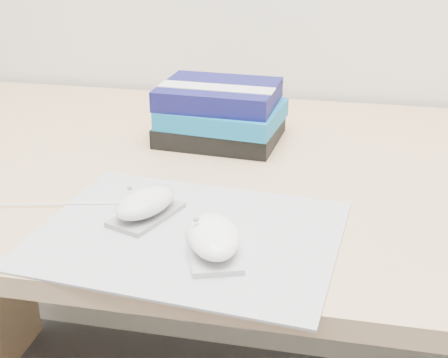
% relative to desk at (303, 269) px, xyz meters
% --- Properties ---
extents(desk, '(1.60, 0.80, 0.73)m').
position_rel_desk_xyz_m(desk, '(0.00, 0.00, 0.00)').
color(desk, tan).
rests_on(desk, ground).
extents(mousepad, '(0.42, 0.34, 0.00)m').
position_rel_desk_xyz_m(mousepad, '(-0.14, -0.32, 0.24)').
color(mousepad, gray).
rests_on(mousepad, desk).
extents(mouse_rear, '(0.09, 0.12, 0.05)m').
position_rel_desk_xyz_m(mouse_rear, '(-0.20, -0.29, 0.26)').
color(mouse_rear, gray).
rests_on(mouse_rear, mousepad).
extents(mouse_front, '(0.10, 0.13, 0.05)m').
position_rel_desk_xyz_m(mouse_front, '(-0.09, -0.36, 0.26)').
color(mouse_front, '#ADACAF').
rests_on(mouse_front, mousepad).
extents(usb_cable, '(0.19, 0.05, 0.00)m').
position_rel_desk_xyz_m(usb_cable, '(-0.34, -0.28, 0.24)').
color(usb_cable, white).
rests_on(usb_cable, mousepad).
extents(book_stack, '(0.23, 0.19, 0.11)m').
position_rel_desk_xyz_m(book_stack, '(-0.17, 0.05, 0.29)').
color(book_stack, black).
rests_on(book_stack, desk).
extents(pouch, '(0.12, 0.09, 0.10)m').
position_rel_desk_xyz_m(pouch, '(-0.23, 0.03, 0.28)').
color(pouch, black).
rests_on(pouch, desk).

